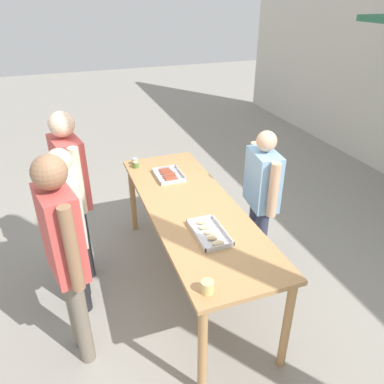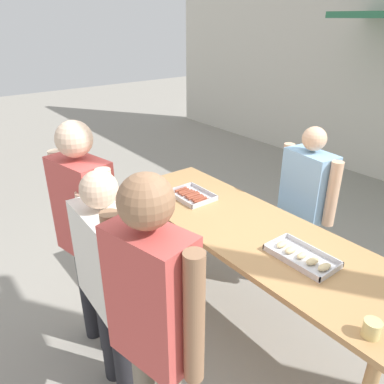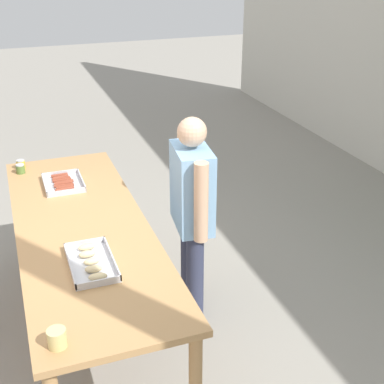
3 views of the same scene
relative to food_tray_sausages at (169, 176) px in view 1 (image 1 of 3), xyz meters
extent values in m
plane|color=gray|center=(0.67, 0.03, -0.96)|extent=(24.00, 24.00, 0.00)
cube|color=tan|center=(0.67, 0.03, -0.03)|extent=(2.51, 0.84, 0.04)
cylinder|color=tan|center=(-0.52, -0.33, -0.51)|extent=(0.07, 0.07, 0.90)
cylinder|color=tan|center=(1.86, -0.33, -0.51)|extent=(0.07, 0.07, 0.90)
cylinder|color=tan|center=(-0.52, 0.38, -0.51)|extent=(0.07, 0.07, 0.90)
cylinder|color=tan|center=(1.86, 0.38, -0.51)|extent=(0.07, 0.07, 0.90)
cube|color=silver|center=(0.00, 0.00, -0.01)|extent=(0.38, 0.29, 0.01)
cube|color=silver|center=(0.00, -0.14, 0.01)|extent=(0.38, 0.01, 0.03)
cube|color=silver|center=(0.00, 0.14, 0.01)|extent=(0.38, 0.01, 0.03)
cube|color=silver|center=(-0.19, 0.00, 0.01)|extent=(0.01, 0.29, 0.03)
cube|color=silver|center=(0.18, 0.00, 0.01)|extent=(0.01, 0.29, 0.03)
cylinder|color=brown|center=(-0.16, -0.01, 0.01)|extent=(0.03, 0.13, 0.03)
cylinder|color=brown|center=(-0.12, 0.00, 0.00)|extent=(0.03, 0.12, 0.02)
cylinder|color=brown|center=(-0.09, 0.00, 0.00)|extent=(0.03, 0.14, 0.02)
cylinder|color=brown|center=(-0.06, 0.00, 0.01)|extent=(0.03, 0.14, 0.02)
cylinder|color=brown|center=(-0.02, 0.01, 0.00)|extent=(0.03, 0.14, 0.02)
cylinder|color=brown|center=(0.01, 0.00, 0.01)|extent=(0.04, 0.14, 0.03)
cylinder|color=brown|center=(0.05, 0.00, 0.01)|extent=(0.03, 0.15, 0.02)
cylinder|color=brown|center=(0.08, 0.00, 0.01)|extent=(0.03, 0.12, 0.03)
cylinder|color=brown|center=(0.12, -0.01, 0.01)|extent=(0.04, 0.14, 0.03)
cylinder|color=brown|center=(0.15, 0.00, 0.01)|extent=(0.03, 0.13, 0.03)
cube|color=silver|center=(1.16, 0.00, -0.01)|extent=(0.45, 0.25, 0.01)
cube|color=silver|center=(1.16, -0.12, 0.01)|extent=(0.45, 0.01, 0.03)
cube|color=silver|center=(1.16, 0.12, 0.01)|extent=(0.45, 0.01, 0.03)
cube|color=silver|center=(0.94, 0.00, 0.01)|extent=(0.01, 0.25, 0.03)
cube|color=silver|center=(1.38, 0.00, 0.01)|extent=(0.01, 0.25, 0.03)
ellipsoid|color=beige|center=(1.00, 0.00, 0.01)|extent=(0.06, 0.11, 0.04)
ellipsoid|color=beige|center=(1.08, -0.01, 0.01)|extent=(0.06, 0.10, 0.04)
ellipsoid|color=beige|center=(1.16, 0.00, 0.01)|extent=(0.05, 0.10, 0.03)
ellipsoid|color=beige|center=(1.24, 0.00, 0.01)|extent=(0.07, 0.11, 0.04)
ellipsoid|color=beige|center=(1.33, 0.01, 0.01)|extent=(0.06, 0.11, 0.04)
cylinder|color=gold|center=(-0.45, -0.28, 0.02)|extent=(0.07, 0.07, 0.07)
cylinder|color=#B2B2B7|center=(-0.45, -0.28, 0.06)|extent=(0.06, 0.06, 0.01)
cylinder|color=#567A38|center=(-0.35, -0.29, 0.02)|extent=(0.07, 0.07, 0.07)
cylinder|color=#B2B2B7|center=(-0.35, -0.29, 0.06)|extent=(0.06, 0.06, 0.01)
cylinder|color=#DBC67A|center=(1.78, -0.27, 0.03)|extent=(0.09, 0.09, 0.09)
cylinder|color=#333851|center=(0.49, 0.83, -0.58)|extent=(0.13, 0.13, 0.75)
cylinder|color=#333851|center=(0.69, 0.81, -0.58)|extent=(0.13, 0.13, 0.75)
cube|color=#84B2DB|center=(0.59, 0.82, 0.09)|extent=(0.46, 0.29, 0.59)
sphere|color=#DBAD89|center=(0.59, 0.82, 0.51)|extent=(0.20, 0.20, 0.20)
cylinder|color=#DBAD89|center=(0.33, 0.85, 0.11)|extent=(0.10, 0.10, 0.56)
cylinder|color=#DBAD89|center=(0.85, 0.79, 0.11)|extent=(0.10, 0.10, 0.56)
cylinder|color=#232328|center=(0.20, -0.99, -0.52)|extent=(0.13, 0.13, 0.87)
cylinder|color=#232328|center=(0.01, -1.03, -0.52)|extent=(0.13, 0.13, 0.87)
cube|color=#C64C47|center=(0.10, -1.01, 0.25)|extent=(0.47, 0.32, 0.69)
sphere|color=beige|center=(0.10, -1.01, 0.73)|extent=(0.23, 0.23, 0.23)
cylinder|color=beige|center=(0.36, -0.96, 0.27)|extent=(0.10, 0.10, 0.65)
cylinder|color=beige|center=(-0.16, -1.06, 0.27)|extent=(0.10, 0.10, 0.65)
cylinder|color=#756B5B|center=(1.25, -1.12, -0.52)|extent=(0.12, 0.12, 0.88)
cylinder|color=#756B5B|center=(1.07, -1.16, -0.52)|extent=(0.12, 0.12, 0.88)
cube|color=#C64C47|center=(1.16, -1.14, 0.27)|extent=(0.44, 0.31, 0.70)
sphere|color=#936B4C|center=(1.16, -1.14, 0.76)|extent=(0.24, 0.24, 0.24)
cylinder|color=#936B4C|center=(1.41, -1.08, 0.29)|extent=(0.09, 0.09, 0.66)
cylinder|color=#936B4C|center=(0.92, -1.19, 0.29)|extent=(0.09, 0.09, 0.66)
cylinder|color=#232328|center=(0.67, -1.08, -0.56)|extent=(0.14, 0.14, 0.79)
cylinder|color=#232328|center=(0.46, -1.08, -0.56)|extent=(0.14, 0.14, 0.79)
cube|color=silver|center=(0.57, -1.08, 0.14)|extent=(0.46, 0.27, 0.62)
sphere|color=beige|center=(0.57, -1.08, 0.57)|extent=(0.21, 0.21, 0.21)
cylinder|color=beige|center=(0.84, -1.09, 0.16)|extent=(0.10, 0.10, 0.59)
cylinder|color=beige|center=(0.29, -1.07, 0.16)|extent=(0.10, 0.10, 0.59)
camera|label=1|loc=(3.53, -1.01, 1.81)|focal=35.00mm
camera|label=2|loc=(2.32, -1.81, 1.42)|focal=35.00mm
camera|label=3|loc=(3.78, -0.34, 1.68)|focal=50.00mm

